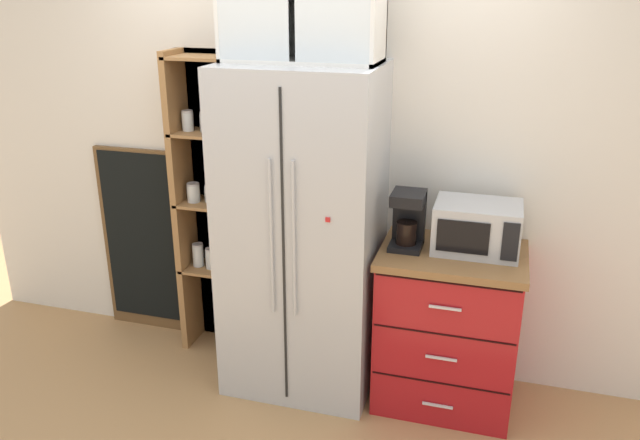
% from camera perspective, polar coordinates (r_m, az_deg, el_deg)
% --- Properties ---
extents(ground_plane, '(10.48, 10.48, 0.00)m').
position_cam_1_polar(ground_plane, '(3.94, -1.59, -14.09)').
color(ground_plane, tan).
extents(wall_back_cream, '(4.80, 0.10, 2.55)m').
position_cam_1_polar(wall_back_cream, '(3.75, 0.11, 5.66)').
color(wall_back_cream, silver).
rests_on(wall_back_cream, ground).
extents(refrigerator, '(0.83, 0.65, 1.86)m').
position_cam_1_polar(refrigerator, '(3.53, -1.56, -1.25)').
color(refrigerator, '#B7BABF').
rests_on(refrigerator, ground).
extents(pantry_shelf_column, '(0.44, 0.28, 1.88)m').
position_cam_1_polar(pantry_shelf_column, '(3.97, -9.52, 1.60)').
color(pantry_shelf_column, brown).
rests_on(pantry_shelf_column, ground).
extents(counter_cabinet, '(0.76, 0.59, 0.91)m').
position_cam_1_polar(counter_cabinet, '(3.62, 11.34, -9.36)').
color(counter_cabinet, '#A8161C').
rests_on(counter_cabinet, ground).
extents(microwave, '(0.44, 0.33, 0.26)m').
position_cam_1_polar(microwave, '(3.42, 13.89, -0.63)').
color(microwave, '#B7BABF').
rests_on(microwave, counter_cabinet).
extents(coffee_maker, '(0.17, 0.20, 0.31)m').
position_cam_1_polar(coffee_maker, '(3.39, 7.90, 0.12)').
color(coffee_maker, black).
rests_on(coffee_maker, counter_cabinet).
extents(mug_navy, '(0.12, 0.09, 0.09)m').
position_cam_1_polar(mug_navy, '(3.48, 12.07, -1.62)').
color(mug_navy, navy).
rests_on(mug_navy, counter_cabinet).
extents(mug_red, '(0.12, 0.09, 0.08)m').
position_cam_1_polar(mug_red, '(3.42, 11.96, -2.06)').
color(mug_red, red).
rests_on(mug_red, counter_cabinet).
extents(bottle_green, '(0.06, 0.06, 0.26)m').
position_cam_1_polar(bottle_green, '(3.34, 11.94, -1.30)').
color(bottle_green, '#285B33').
rests_on(bottle_green, counter_cabinet).
extents(chalkboard_menu, '(0.60, 0.04, 1.26)m').
position_cam_1_polar(chalkboard_menu, '(4.37, -15.45, -1.80)').
color(chalkboard_menu, brown).
rests_on(chalkboard_menu, ground).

